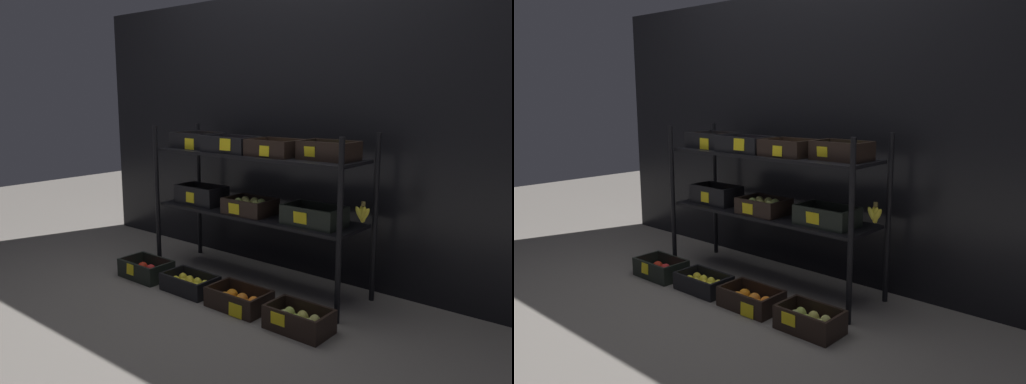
% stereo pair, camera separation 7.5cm
% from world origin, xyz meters
% --- Properties ---
extents(ground_plane, '(10.00, 10.00, 0.00)m').
position_xyz_m(ground_plane, '(0.00, 0.00, 0.00)').
color(ground_plane, '#605B56').
extents(storefront_wall, '(3.91, 0.12, 1.94)m').
position_xyz_m(storefront_wall, '(0.00, 0.41, 0.97)').
color(storefront_wall, black).
rests_on(storefront_wall, ground_plane).
extents(display_rack, '(1.62, 0.45, 1.03)m').
position_xyz_m(display_rack, '(-0.00, -0.01, 0.69)').
color(display_rack, black).
rests_on(display_rack, ground_plane).
extents(crate_ground_apple_red, '(0.35, 0.23, 0.13)m').
position_xyz_m(crate_ground_apple_red, '(-0.64, -0.42, 0.05)').
color(crate_ground_apple_red, black).
rests_on(crate_ground_apple_red, ground_plane).
extents(crate_ground_lemon, '(0.36, 0.22, 0.11)m').
position_xyz_m(crate_ground_lemon, '(-0.22, -0.41, 0.05)').
color(crate_ground_lemon, black).
rests_on(crate_ground_lemon, ground_plane).
extents(crate_ground_orange, '(0.37, 0.23, 0.12)m').
position_xyz_m(crate_ground_orange, '(0.20, -0.40, 0.05)').
color(crate_ground_orange, black).
rests_on(crate_ground_orange, ground_plane).
extents(crate_ground_pear, '(0.35, 0.21, 0.13)m').
position_xyz_m(crate_ground_pear, '(0.65, -0.42, 0.06)').
color(crate_ground_pear, black).
rests_on(crate_ground_pear, ground_plane).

